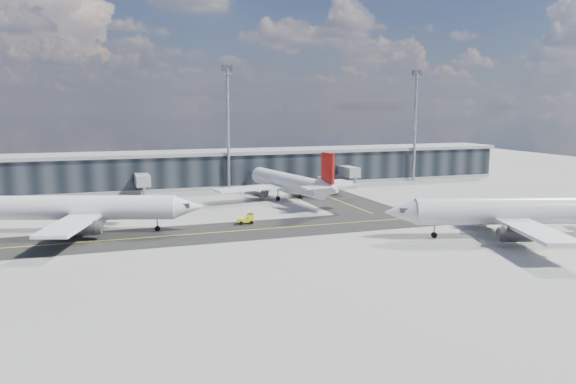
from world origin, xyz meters
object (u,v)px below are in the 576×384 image
object	(u,v)px
airliner_af	(79,208)
airliner_near	(518,212)
baggage_tug	(247,219)
service_van	(321,185)
airliner_redtail	(289,183)

from	to	relation	value
airliner_af	airliner_near	distance (m)	67.09
baggage_tug	airliner_near	bearing A→B (deg)	63.26
baggage_tug	service_van	xyz separation A→B (m)	(28.02, 35.19, -0.20)
service_van	airliner_near	bearing A→B (deg)	-104.34
airliner_redtail	baggage_tug	distance (m)	25.96
airliner_af	baggage_tug	bearing A→B (deg)	101.34
airliner_redtail	airliner_af	bearing A→B (deg)	-165.34
airliner_near	airliner_redtail	bearing A→B (deg)	42.35
airliner_af	airliner_redtail	world-z (taller)	airliner_af
airliner_redtail	baggage_tug	bearing A→B (deg)	-134.30
airliner_af	airliner_redtail	size ratio (longest dim) A/B	1.02
service_van	airliner_redtail	bearing A→B (deg)	-155.24
airliner_af	airliner_near	bearing A→B (deg)	85.07
airliner_af	service_van	size ratio (longest dim) A/B	8.11
airliner_redtail	baggage_tug	size ratio (longest dim) A/B	13.25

